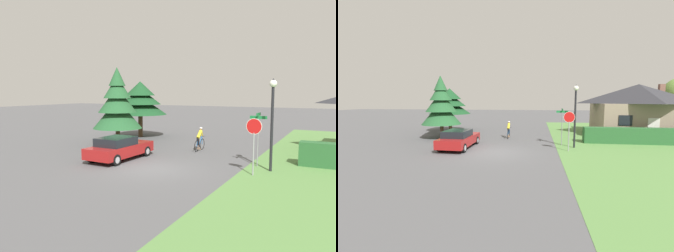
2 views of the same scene
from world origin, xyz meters
TOP-DOWN VIEW (x-y plane):
  - ground_plane at (0.00, 0.00)m, footprint 140.00×140.00m
  - sedan_left_lane at (-2.92, 1.12)m, footprint 2.01×4.46m
  - cyclist at (0.13, 6.00)m, footprint 0.44×1.76m
  - stop_sign at (4.92, 1.09)m, footprint 0.75×0.08m
  - street_lamp at (5.50, 2.35)m, footprint 0.37×0.37m
  - street_name_sign at (4.67, 3.10)m, footprint 0.90×0.90m
  - conifer_tall_near at (-6.02, 5.15)m, footprint 3.59×3.59m
  - conifer_tall_far at (-7.10, 9.89)m, footprint 4.62×4.62m

SIDE VIEW (x-z plane):
  - ground_plane at x=0.00m, z-range 0.00..0.00m
  - sedan_left_lane at x=-2.92m, z-range 0.00..1.35m
  - cyclist at x=0.13m, z-range -0.05..1.54m
  - stop_sign at x=4.92m, z-range 0.58..3.32m
  - street_name_sign at x=4.67m, z-range 0.54..3.41m
  - conifer_tall_near at x=-6.02m, z-range 0.14..5.90m
  - street_lamp at x=5.50m, z-range 0.74..5.37m
  - conifer_tall_far at x=-7.10m, z-range 0.78..5.64m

